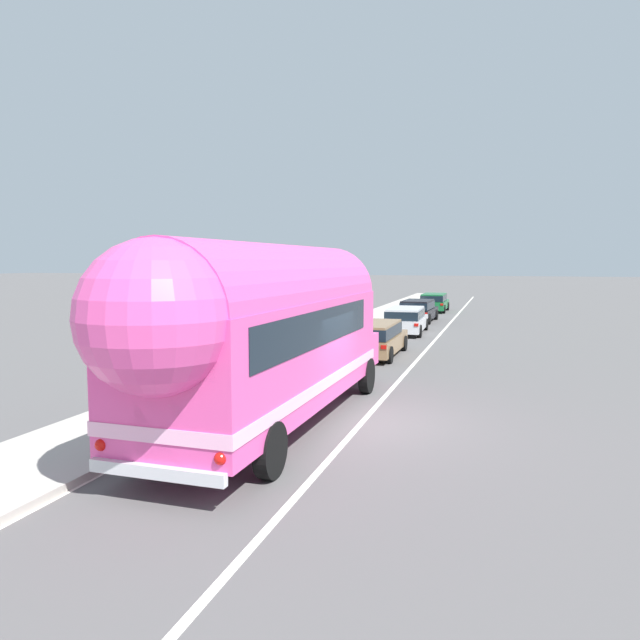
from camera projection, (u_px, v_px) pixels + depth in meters
The scene contains 8 objects.
ground_plane at pixel (361, 423), 13.72m from camera, with size 300.00×300.00×0.00m, color #565454.
lane_markings at pixel (387, 348), 25.62m from camera, with size 3.75×80.00×0.01m.
sidewalk_slab at pixel (299, 350), 24.69m from camera, with size 2.78×90.00×0.15m, color #ADA89E.
painted_bus at pixel (266, 328), 12.78m from camera, with size 2.72×11.57×4.12m.
car_lead at pixel (373, 336), 23.30m from camera, with size 2.02×4.74×1.37m.
car_second at pixel (406, 319), 30.71m from camera, with size 2.04×4.83×1.37m.
car_third at pixel (418, 309), 36.76m from camera, with size 2.04×4.57×1.37m.
car_fourth at pixel (434, 301), 44.17m from camera, with size 1.90×4.33×1.37m.
Camera 1 is at (3.06, -13.10, 3.73)m, focal length 33.26 mm.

